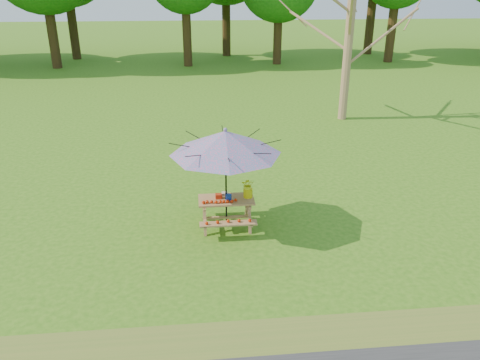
{
  "coord_description": "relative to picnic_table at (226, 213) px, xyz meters",
  "views": [
    {
      "loc": [
        -2.48,
        -8.16,
        5.01
      ],
      "look_at": [
        -1.58,
        0.95,
        1.1
      ],
      "focal_mm": 35.0,
      "sensor_mm": 36.0,
      "label": 1
    }
  ],
  "objects": [
    {
      "name": "flower_bucket",
      "position": [
        0.48,
        0.05,
        0.58
      ],
      "size": [
        0.32,
        0.29,
        0.44
      ],
      "color": "#DACA0B",
      "rests_on": "picnic_table"
    },
    {
      "name": "picnic_table",
      "position": [
        0.0,
        0.0,
        0.0
      ],
      "size": [
        1.2,
        1.32,
        0.67
      ],
      "color": "#AB7B4D",
      "rests_on": "ground"
    },
    {
      "name": "tomatoes_row",
      "position": [
        -0.15,
        -0.18,
        0.38
      ],
      "size": [
        0.77,
        0.13,
        0.07
      ],
      "primitive_type": null,
      "color": "red",
      "rests_on": "picnic_table"
    },
    {
      "name": "produce_bins",
      "position": [
        -0.04,
        0.03,
        0.4
      ],
      "size": [
        0.34,
        0.37,
        0.13
      ],
      "color": "red",
      "rests_on": "picnic_table"
    },
    {
      "name": "ground",
      "position": [
        1.88,
        -0.95,
        -0.33
      ],
      "size": [
        120.0,
        120.0,
        0.0
      ],
      "primitive_type": "plane",
      "color": "#326C14",
      "rests_on": "ground"
    },
    {
      "name": "patio_umbrella",
      "position": [
        0.0,
        0.0,
        1.62
      ],
      "size": [
        2.35,
        2.35,
        2.27
      ],
      "color": "black",
      "rests_on": "ground"
    },
    {
      "name": "drygrass_strip",
      "position": [
        1.88,
        -3.75,
        -0.32
      ],
      "size": [
        120.0,
        1.2,
        0.01
      ],
      "primitive_type": "cube",
      "color": "olive",
      "rests_on": "ground"
    }
  ]
}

